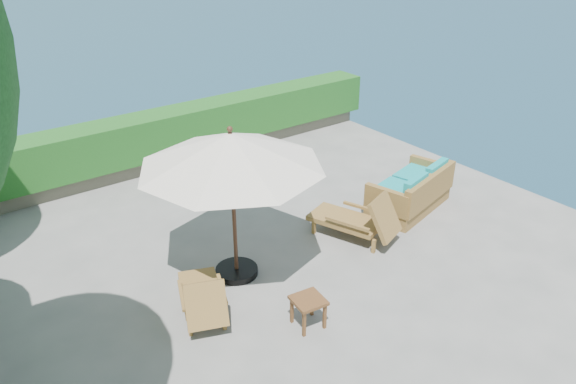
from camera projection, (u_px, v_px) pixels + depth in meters
ground at (301, 268)px, 9.94m from camera, size 12.00×12.00×0.00m
foundation at (301, 336)px, 10.64m from camera, size 12.00×12.00×3.00m
planter_wall_far at (162, 159)px, 13.87m from camera, size 12.00×0.60×0.36m
hedge_far at (159, 133)px, 13.57m from camera, size 12.40×0.90×1.00m
patio_umbrella at (231, 152)px, 8.76m from camera, size 3.34×3.34×2.73m
lounge_left at (203, 296)px, 8.63m from camera, size 1.10×1.60×0.85m
lounge_right at (358, 219)px, 10.67m from camera, size 1.25×1.86×0.99m
side_table at (308, 304)px, 8.40m from camera, size 0.52×0.52×0.49m
wicker_loveseat at (412, 193)px, 11.75m from camera, size 2.18×1.47×0.98m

